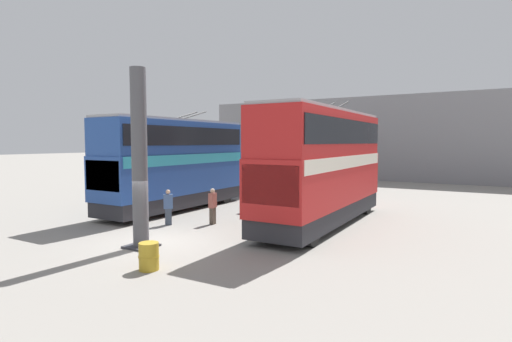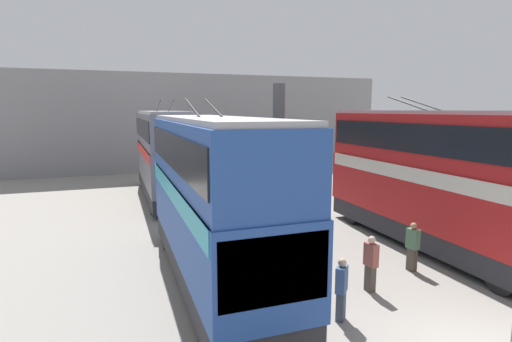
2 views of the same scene
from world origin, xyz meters
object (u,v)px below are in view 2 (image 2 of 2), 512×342
object	(u,v)px
bus_left_near	(434,171)
bus_right_mid	(213,191)
person_by_right_row	(341,288)
person_by_left_row	(413,245)
bus_right_far	(163,149)
person_aisle_foreground	(371,262)

from	to	relation	value
bus_left_near	bus_right_mid	xyz separation A→B (m)	(-0.29, 8.86, -0.11)
bus_right_mid	person_by_right_row	size ratio (longest dim) A/B	6.07
bus_right_mid	person_by_left_row	bearing A→B (deg)	-102.17
bus_left_near	bus_right_far	bearing A→B (deg)	34.85
person_by_left_row	bus_right_mid	bearing A→B (deg)	-22.41
person_by_right_row	person_aisle_foreground	world-z (taller)	person_aisle_foreground
bus_right_far	person_aisle_foreground	size ratio (longest dim) A/B	6.39
bus_right_far	person_by_left_row	size ratio (longest dim) A/B	6.53
bus_right_mid	bus_left_near	bearing A→B (deg)	-88.13
bus_right_mid	person_aisle_foreground	size ratio (longest dim) A/B	5.94
person_by_left_row	person_aisle_foreground	size ratio (longest dim) A/B	0.98
bus_right_far	bus_left_near	bearing A→B (deg)	-145.15
person_aisle_foreground	bus_right_far	bearing A→B (deg)	-81.57
bus_left_near	person_by_right_row	distance (m)	7.66
person_by_right_row	person_by_left_row	bearing A→B (deg)	71.70
bus_right_far	person_by_left_row	xyz separation A→B (m)	(-14.43, -6.54, -2.15)
person_by_left_row	person_aisle_foreground	xyz separation A→B (m)	(-0.85, 2.28, 0.02)
bus_left_near	bus_right_far	distance (m)	15.51
person_by_left_row	bus_right_far	bearing A→B (deg)	-75.87
person_aisle_foreground	person_by_left_row	bearing A→B (deg)	-166.73
person_by_right_row	person_aisle_foreground	distance (m)	2.09
bus_right_mid	bus_right_far	size ratio (longest dim) A/B	0.93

